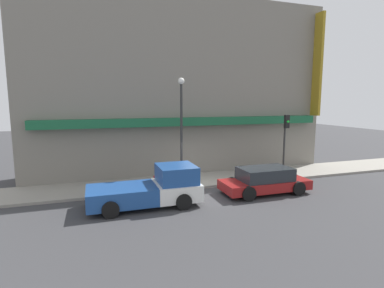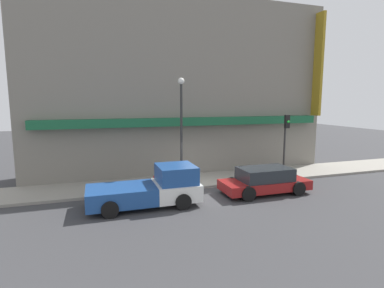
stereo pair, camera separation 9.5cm
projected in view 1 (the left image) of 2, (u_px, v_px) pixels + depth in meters
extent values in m
plane|color=#38383A|center=(205.00, 189.00, 16.54)|extent=(80.00, 80.00, 0.00)
cube|color=gray|center=(196.00, 180.00, 17.98)|extent=(36.00, 3.07, 0.14)
cube|color=gray|center=(182.00, 88.00, 20.04)|extent=(19.80, 3.00, 11.35)
cube|color=#195B38|center=(190.00, 122.00, 18.65)|extent=(18.22, 0.60, 0.50)
cube|color=olive|center=(318.00, 65.00, 20.95)|extent=(0.20, 0.80, 7.05)
cube|color=white|center=(177.00, 190.00, 14.19)|extent=(2.03, 2.05, 0.76)
cube|color=#1E478C|center=(176.00, 174.00, 14.08)|extent=(1.73, 1.88, 0.81)
cube|color=#1E478C|center=(122.00, 195.00, 13.40)|extent=(3.05, 2.05, 0.76)
cylinder|color=black|center=(172.00, 189.00, 15.21)|extent=(0.72, 0.22, 0.72)
cylinder|color=black|center=(184.00, 202.00, 13.29)|extent=(0.72, 0.22, 0.72)
cylinder|color=black|center=(108.00, 195.00, 14.23)|extent=(0.72, 0.22, 0.72)
cylinder|color=black|center=(111.00, 210.00, 12.30)|extent=(0.72, 0.22, 0.72)
cube|color=maroon|center=(265.00, 184.00, 15.71)|extent=(4.63, 1.85, 0.49)
cube|color=#23282D|center=(265.00, 174.00, 15.63)|extent=(2.68, 1.66, 0.65)
cylinder|color=black|center=(278.00, 180.00, 17.04)|extent=(0.72, 0.22, 0.72)
cylinder|color=black|center=(299.00, 189.00, 15.30)|extent=(0.72, 0.22, 0.72)
cylinder|color=black|center=(232.00, 184.00, 16.14)|extent=(0.72, 0.22, 0.72)
cylinder|color=black|center=(249.00, 194.00, 14.41)|extent=(0.72, 0.22, 0.72)
cylinder|color=red|center=(155.00, 183.00, 16.10)|extent=(0.17, 0.17, 0.55)
sphere|color=red|center=(155.00, 177.00, 16.05)|extent=(0.17, 0.17, 0.17)
cylinder|color=#2D2D2D|center=(181.00, 135.00, 16.72)|extent=(0.14, 0.14, 5.56)
sphere|color=silver|center=(181.00, 81.00, 16.31)|extent=(0.36, 0.36, 0.36)
cylinder|color=#2D2D2D|center=(284.00, 146.00, 18.54)|extent=(0.12, 0.12, 3.82)
cube|color=black|center=(287.00, 122.00, 18.17)|extent=(0.28, 0.20, 0.80)
sphere|color=green|center=(288.00, 122.00, 18.06)|extent=(0.16, 0.16, 0.16)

